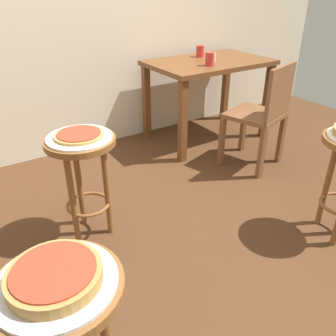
{
  "coord_description": "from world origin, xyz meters",
  "views": [
    {
      "loc": [
        -0.93,
        -1.34,
        1.41
      ],
      "look_at": [
        -0.09,
        -0.07,
        0.58
      ],
      "focal_mm": 37.49,
      "sensor_mm": 36.0,
      "label": 1
    }
  ],
  "objects_px": {
    "serving_plate_foreground": "(56,283)",
    "cup_near_edge": "(210,59)",
    "serving_plate_leftside": "(79,137)",
    "pizza_leftside": "(79,135)",
    "stool_leftside": "(83,165)",
    "condiment_shaker": "(213,57)",
    "stool_foreground": "(65,323)",
    "cup_far_edge": "(200,51)",
    "wooden_chair": "(263,113)",
    "pizza_foreground": "(55,275)",
    "dining_table": "(209,73)"
  },
  "relations": [
    {
      "from": "serving_plate_foreground",
      "to": "serving_plate_leftside",
      "type": "xyz_separation_m",
      "value": [
        0.43,
        0.95,
        0.0
      ]
    },
    {
      "from": "serving_plate_foreground",
      "to": "condiment_shaker",
      "type": "xyz_separation_m",
      "value": [
        1.96,
        1.68,
        0.13
      ]
    },
    {
      "from": "stool_leftside",
      "to": "condiment_shaker",
      "type": "distance_m",
      "value": 1.72
    },
    {
      "from": "serving_plate_foreground",
      "to": "cup_near_edge",
      "type": "distance_m",
      "value": 2.41
    },
    {
      "from": "serving_plate_leftside",
      "to": "cup_far_edge",
      "type": "height_order",
      "value": "cup_far_edge"
    },
    {
      "from": "serving_plate_leftside",
      "to": "pizza_leftside",
      "type": "height_order",
      "value": "pizza_leftside"
    },
    {
      "from": "dining_table",
      "to": "condiment_shaker",
      "type": "relative_size",
      "value": 15.2
    },
    {
      "from": "serving_plate_leftside",
      "to": "cup_near_edge",
      "type": "height_order",
      "value": "cup_near_edge"
    },
    {
      "from": "cup_far_edge",
      "to": "condiment_shaker",
      "type": "bearing_deg",
      "value": -97.51
    },
    {
      "from": "serving_plate_foreground",
      "to": "cup_near_edge",
      "type": "xyz_separation_m",
      "value": [
        1.83,
        1.57,
        0.15
      ]
    },
    {
      "from": "stool_foreground",
      "to": "dining_table",
      "type": "distance_m",
      "value": 2.63
    },
    {
      "from": "condiment_shaker",
      "to": "stool_foreground",
      "type": "bearing_deg",
      "value": -139.44
    },
    {
      "from": "stool_foreground",
      "to": "stool_leftside",
      "type": "height_order",
      "value": "same"
    },
    {
      "from": "stool_foreground",
      "to": "stool_leftside",
      "type": "xyz_separation_m",
      "value": [
        0.43,
        0.95,
        0.0
      ]
    },
    {
      "from": "serving_plate_foreground",
      "to": "pizza_foreground",
      "type": "distance_m",
      "value": 0.03
    },
    {
      "from": "stool_leftside",
      "to": "condiment_shaker",
      "type": "bearing_deg",
      "value": 25.48
    },
    {
      "from": "serving_plate_leftside",
      "to": "wooden_chair",
      "type": "bearing_deg",
      "value": 3.03
    },
    {
      "from": "stool_foreground",
      "to": "wooden_chair",
      "type": "xyz_separation_m",
      "value": [
        1.95,
        1.03,
        -0.01
      ]
    },
    {
      "from": "cup_far_edge",
      "to": "condiment_shaker",
      "type": "distance_m",
      "value": 0.23
    },
    {
      "from": "dining_table",
      "to": "cup_far_edge",
      "type": "height_order",
      "value": "cup_far_edge"
    },
    {
      "from": "serving_plate_leftside",
      "to": "pizza_leftside",
      "type": "distance_m",
      "value": 0.02
    },
    {
      "from": "pizza_foreground",
      "to": "cup_near_edge",
      "type": "bearing_deg",
      "value": 40.64
    },
    {
      "from": "pizza_foreground",
      "to": "cup_near_edge",
      "type": "distance_m",
      "value": 2.41
    },
    {
      "from": "serving_plate_foreground",
      "to": "pizza_leftside",
      "type": "distance_m",
      "value": 1.04
    },
    {
      "from": "pizza_leftside",
      "to": "cup_near_edge",
      "type": "relative_size",
      "value": 2.42
    },
    {
      "from": "stool_foreground",
      "to": "serving_plate_foreground",
      "type": "distance_m",
      "value": 0.17
    },
    {
      "from": "dining_table",
      "to": "cup_near_edge",
      "type": "relative_size",
      "value": 9.97
    },
    {
      "from": "pizza_leftside",
      "to": "condiment_shaker",
      "type": "distance_m",
      "value": 1.7
    },
    {
      "from": "serving_plate_leftside",
      "to": "serving_plate_foreground",
      "type": "bearing_deg",
      "value": -114.26
    },
    {
      "from": "serving_plate_leftside",
      "to": "pizza_leftside",
      "type": "relative_size",
      "value": 1.34
    },
    {
      "from": "condiment_shaker",
      "to": "serving_plate_leftside",
      "type": "bearing_deg",
      "value": -154.52
    },
    {
      "from": "stool_leftside",
      "to": "condiment_shaker",
      "type": "xyz_separation_m",
      "value": [
        1.53,
        0.73,
        0.3
      ]
    },
    {
      "from": "serving_plate_foreground",
      "to": "stool_leftside",
      "type": "relative_size",
      "value": 0.55
    },
    {
      "from": "serving_plate_leftside",
      "to": "pizza_leftside",
      "type": "bearing_deg",
      "value": 180.0
    },
    {
      "from": "cup_far_edge",
      "to": "wooden_chair",
      "type": "bearing_deg",
      "value": -92.49
    },
    {
      "from": "pizza_foreground",
      "to": "cup_near_edge",
      "type": "relative_size",
      "value": 2.45
    },
    {
      "from": "stool_leftside",
      "to": "wooden_chair",
      "type": "distance_m",
      "value": 1.53
    },
    {
      "from": "serving_plate_foreground",
      "to": "dining_table",
      "type": "relative_size",
      "value": 0.32
    },
    {
      "from": "serving_plate_foreground",
      "to": "serving_plate_leftside",
      "type": "relative_size",
      "value": 0.99
    },
    {
      "from": "serving_plate_leftside",
      "to": "cup_near_edge",
      "type": "relative_size",
      "value": 3.25
    },
    {
      "from": "cup_near_edge",
      "to": "cup_far_edge",
      "type": "bearing_deg",
      "value": 64.59
    },
    {
      "from": "pizza_leftside",
      "to": "cup_far_edge",
      "type": "distance_m",
      "value": 1.84
    },
    {
      "from": "serving_plate_foreground",
      "to": "dining_table",
      "type": "bearing_deg",
      "value": 41.48
    },
    {
      "from": "condiment_shaker",
      "to": "cup_far_edge",
      "type": "bearing_deg",
      "value": 82.49
    },
    {
      "from": "pizza_foreground",
      "to": "dining_table",
      "type": "height_order",
      "value": "dining_table"
    },
    {
      "from": "stool_leftside",
      "to": "pizza_leftside",
      "type": "height_order",
      "value": "pizza_leftside"
    },
    {
      "from": "pizza_foreground",
      "to": "serving_plate_foreground",
      "type": "bearing_deg",
      "value": 0.0
    },
    {
      "from": "serving_plate_leftside",
      "to": "dining_table",
      "type": "distance_m",
      "value": 1.73
    },
    {
      "from": "pizza_foreground",
      "to": "stool_leftside",
      "type": "distance_m",
      "value": 1.06
    },
    {
      "from": "cup_near_edge",
      "to": "condiment_shaker",
      "type": "xyz_separation_m",
      "value": [
        0.13,
        0.11,
        -0.02
      ]
    }
  ]
}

